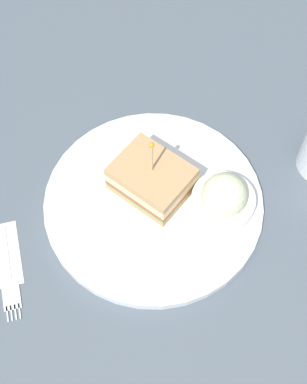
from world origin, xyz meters
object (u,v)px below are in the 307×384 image
Objects in this scene: sandwich_half_center at (152,179)px; fork at (10,282)px; plate at (154,202)px; coleslaw_bowl at (224,199)px.

sandwich_half_center reaches higher than fork.
fork is at bearing -24.13° from sandwich_half_center.
sandwich_half_center is 1.06× the size of fork.
plate is at bearing 151.58° from fork.
sandwich_half_center reaches higher than plate.
sandwich_half_center is 9.87cm from coleslaw_bowl.
coleslaw_bowl is (-2.07, 9.65, -0.10)cm from sandwich_half_center.
fork is (20.36, -9.12, -3.54)cm from sandwich_half_center.
coleslaw_bowl is 0.82× the size of fork.
coleslaw_bowl is (-3.54, 8.54, 2.93)cm from plate.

